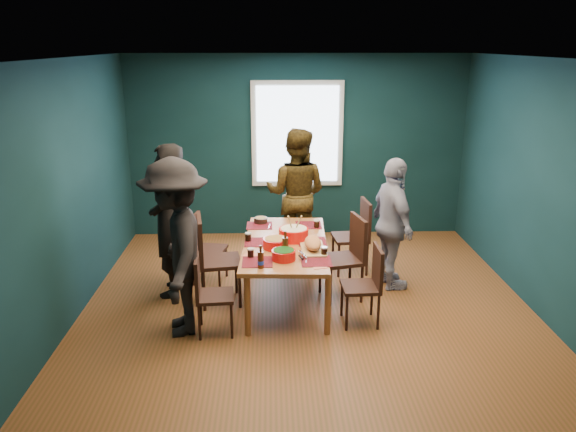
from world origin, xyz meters
name	(u,v)px	position (x,y,z in m)	size (l,w,h in m)	color
room	(306,181)	(0.00, 0.27, 1.37)	(5.01, 5.01, 2.71)	brown
dining_table	(285,247)	(-0.24, 0.16, 0.63)	(1.00, 1.87, 0.70)	#A66531
chair_left_far	(203,243)	(-1.24, 0.71, 0.50)	(0.45, 0.45, 0.85)	black
chair_left_mid	(211,254)	(-1.07, 0.09, 0.59)	(0.53, 0.53, 1.02)	black
chair_left_near	(207,289)	(-1.05, -0.60, 0.48)	(0.40, 0.40, 0.82)	black
chair_right_far	(357,231)	(0.70, 0.97, 0.55)	(0.46, 0.46, 0.94)	black
chair_right_mid	(349,251)	(0.49, 0.19, 0.56)	(0.53, 0.53, 0.97)	black
chair_right_near	(368,280)	(0.61, -0.45, 0.49)	(0.39, 0.39, 0.84)	black
person_far_left	(168,221)	(-1.58, 0.38, 0.89)	(0.65, 0.43, 1.78)	black
person_back	(296,194)	(-0.06, 1.54, 0.89)	(0.86, 0.67, 1.77)	black
person_right	(393,224)	(1.04, 0.46, 0.79)	(0.93, 0.39, 1.59)	white
person_near_left	(176,248)	(-1.34, -0.55, 0.90)	(1.17, 0.67, 1.81)	black
bowl_salad	(276,243)	(-0.35, -0.03, 0.76)	(0.27, 0.27, 0.11)	red
bowl_dumpling	(294,233)	(-0.14, 0.24, 0.77)	(0.34, 0.34, 0.31)	red
bowl_herbs	(284,254)	(-0.27, -0.37, 0.75)	(0.25, 0.25, 0.11)	red
cutting_board	(313,244)	(0.05, -0.09, 0.76)	(0.30, 0.62, 0.14)	tan
small_bowl	(261,220)	(-0.52, 0.87, 0.73)	(0.17, 0.17, 0.07)	black
beer_bottle_a	(261,260)	(-0.50, -0.59, 0.78)	(0.06, 0.06, 0.24)	#401B0B
beer_bottle_b	(285,245)	(-0.25, -0.22, 0.80)	(0.07, 0.07, 0.26)	#401B0B
cola_glass_a	(251,252)	(-0.61, -0.29, 0.75)	(0.07, 0.07, 0.10)	black
cola_glass_b	(324,251)	(0.16, -0.27, 0.75)	(0.07, 0.07, 0.10)	black
cola_glass_c	(317,224)	(0.15, 0.66, 0.75)	(0.07, 0.07, 0.10)	black
cola_glass_d	(248,237)	(-0.66, 0.21, 0.75)	(0.07, 0.07, 0.10)	black
napkin_a	(318,241)	(0.13, 0.19, 0.70)	(0.16, 0.16, 0.00)	#DA725C
napkin_b	(251,255)	(-0.61, -0.24, 0.70)	(0.14, 0.14, 0.00)	#DA725C
napkin_c	(319,266)	(0.08, -0.57, 0.70)	(0.14, 0.14, 0.00)	#DA725C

